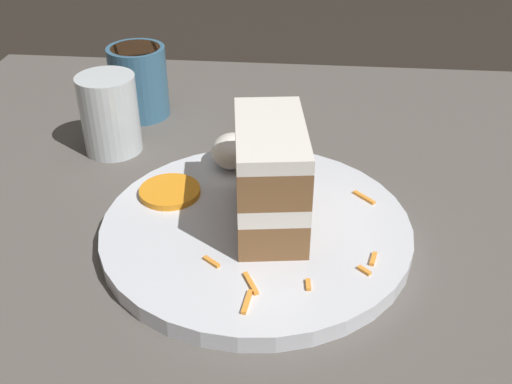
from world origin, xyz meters
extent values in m
plane|color=black|center=(0.00, 0.00, 0.00)|extent=(6.00, 6.00, 0.00)
cube|color=#56514C|center=(0.00, 0.00, 0.01)|extent=(0.92, 0.81, 0.02)
cylinder|color=silver|center=(0.00, 0.05, 0.03)|extent=(0.29, 0.29, 0.02)
cube|color=brown|center=(-0.01, 0.06, 0.06)|extent=(0.13, 0.08, 0.03)
cube|color=white|center=(-0.01, 0.06, 0.08)|extent=(0.13, 0.08, 0.02)
cube|color=brown|center=(-0.01, 0.06, 0.11)|extent=(0.13, 0.08, 0.03)
cube|color=white|center=(-0.01, 0.06, 0.13)|extent=(0.13, 0.08, 0.01)
ellipsoid|color=white|center=(-0.10, 0.02, 0.06)|extent=(0.05, 0.05, 0.04)
cylinder|color=orange|center=(-0.04, -0.04, 0.04)|extent=(0.06, 0.06, 0.01)
cube|color=orange|center=(-0.09, 0.09, 0.04)|extent=(0.01, 0.03, 0.00)
cube|color=orange|center=(0.06, 0.15, 0.04)|extent=(0.01, 0.01, 0.00)
cube|color=orange|center=(0.09, 0.05, 0.04)|extent=(0.03, 0.02, 0.00)
cube|color=orange|center=(0.06, 0.02, 0.04)|extent=(0.01, 0.02, 0.00)
cube|color=orange|center=(0.05, 0.16, 0.04)|extent=(0.02, 0.01, 0.00)
cube|color=orange|center=(0.11, 0.05, 0.04)|extent=(0.03, 0.01, 0.00)
cube|color=orange|center=(-0.05, 0.16, 0.04)|extent=(0.02, 0.02, 0.00)
cube|color=orange|center=(0.09, 0.10, 0.04)|extent=(0.01, 0.01, 0.00)
cylinder|color=silver|center=(-0.16, -0.14, 0.07)|extent=(0.07, 0.07, 0.09)
cylinder|color=silver|center=(-0.16, -0.14, 0.04)|extent=(0.06, 0.06, 0.03)
cylinder|color=#386684|center=(-0.25, -0.13, 0.07)|extent=(0.07, 0.07, 0.09)
cylinder|color=#382314|center=(-0.25, -0.13, 0.11)|extent=(0.06, 0.06, 0.01)
camera|label=1|loc=(0.46, 0.09, 0.37)|focal=42.00mm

